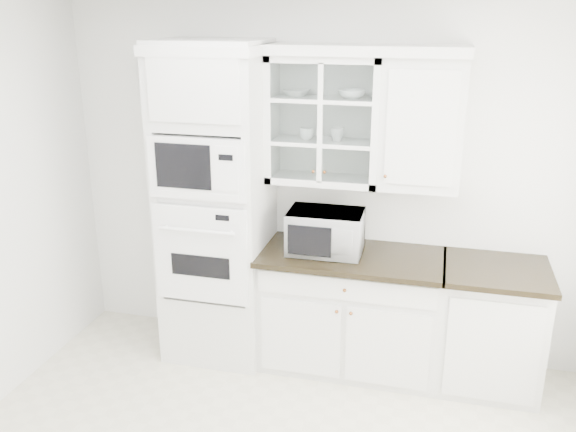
# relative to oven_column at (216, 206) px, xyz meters

# --- Properties ---
(room_shell) EXTENTS (4.00, 3.50, 2.70)m
(room_shell) POSITION_rel_oven_column_xyz_m (0.75, -0.99, 0.58)
(room_shell) COLOR white
(room_shell) RESTS_ON ground
(oven_column) EXTENTS (0.76, 0.68, 2.40)m
(oven_column) POSITION_rel_oven_column_xyz_m (0.00, 0.00, 0.00)
(oven_column) COLOR silver
(oven_column) RESTS_ON ground
(base_cabinet_run) EXTENTS (1.32, 0.67, 0.92)m
(base_cabinet_run) POSITION_rel_oven_column_xyz_m (1.03, 0.03, -0.74)
(base_cabinet_run) COLOR silver
(base_cabinet_run) RESTS_ON ground
(extra_base_cabinet) EXTENTS (0.72, 0.67, 0.92)m
(extra_base_cabinet) POSITION_rel_oven_column_xyz_m (2.03, 0.03, -0.74)
(extra_base_cabinet) COLOR silver
(extra_base_cabinet) RESTS_ON ground
(upper_cabinet_glass) EXTENTS (0.80, 0.33, 0.90)m
(upper_cabinet_glass) POSITION_rel_oven_column_xyz_m (0.78, 0.17, 0.65)
(upper_cabinet_glass) COLOR silver
(upper_cabinet_glass) RESTS_ON room_shell
(upper_cabinet_solid) EXTENTS (0.55, 0.33, 0.90)m
(upper_cabinet_solid) POSITION_rel_oven_column_xyz_m (1.46, 0.17, 0.65)
(upper_cabinet_solid) COLOR silver
(upper_cabinet_solid) RESTS_ON room_shell
(crown_molding) EXTENTS (2.14, 0.38, 0.07)m
(crown_molding) POSITION_rel_oven_column_xyz_m (0.68, 0.14, 1.14)
(crown_molding) COLOR white
(crown_molding) RESTS_ON room_shell
(countertop_microwave) EXTENTS (0.54, 0.45, 0.31)m
(countertop_microwave) POSITION_rel_oven_column_xyz_m (0.83, 0.02, -0.13)
(countertop_microwave) COLOR white
(countertop_microwave) RESTS_ON base_cabinet_run
(bowl_a) EXTENTS (0.23, 0.23, 0.05)m
(bowl_a) POSITION_rel_oven_column_xyz_m (0.57, 0.18, 0.83)
(bowl_a) COLOR white
(bowl_a) RESTS_ON upper_cabinet_glass
(bowl_b) EXTENTS (0.24, 0.24, 0.06)m
(bowl_b) POSITION_rel_oven_column_xyz_m (0.97, 0.16, 0.84)
(bowl_b) COLOR white
(bowl_b) RESTS_ON upper_cabinet_glass
(cup_a) EXTENTS (0.13, 0.13, 0.08)m
(cup_a) POSITION_rel_oven_column_xyz_m (0.65, 0.15, 0.55)
(cup_a) COLOR white
(cup_a) RESTS_ON upper_cabinet_glass
(cup_b) EXTENTS (0.12, 0.12, 0.09)m
(cup_b) POSITION_rel_oven_column_xyz_m (0.87, 0.15, 0.56)
(cup_b) COLOR white
(cup_b) RESTS_ON upper_cabinet_glass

